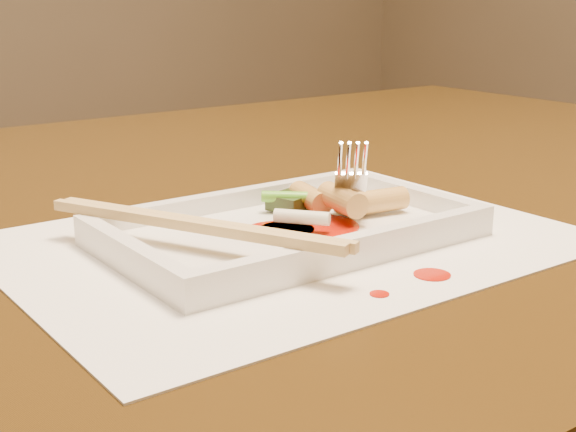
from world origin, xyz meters
TOP-DOWN VIEW (x-y plane):
  - table at (0.00, 0.00)m, footprint 1.40×0.90m
  - placemat at (-0.10, -0.17)m, footprint 0.40×0.30m
  - sauce_splatter_a at (-0.07, -0.29)m, footprint 0.02×0.02m
  - sauce_splatter_b at (-0.12, -0.29)m, footprint 0.01×0.01m
  - plate_base at (-0.10, -0.17)m, footprint 0.26×0.16m
  - plate_rim_far at (-0.10, -0.10)m, footprint 0.26×0.01m
  - plate_rim_near at (-0.10, -0.25)m, footprint 0.26×0.01m
  - plate_rim_left at (-0.22, -0.17)m, footprint 0.01×0.14m
  - plate_rim_right at (0.03, -0.17)m, footprint 0.01×0.14m
  - veg_piece at (-0.06, -0.13)m, footprint 0.04×0.04m
  - scallion_white at (-0.09, -0.19)m, footprint 0.03×0.04m
  - scallion_green at (-0.05, -0.15)m, footprint 0.07×0.06m
  - chopstick_a at (-0.18, -0.17)m, footprint 0.11×0.21m
  - chopstick_b at (-0.17, -0.17)m, footprint 0.11×0.21m
  - fork at (-0.03, -0.15)m, footprint 0.09×0.10m
  - sauce_blob_0 at (-0.11, -0.17)m, footprint 0.05×0.05m
  - sauce_blob_1 at (-0.10, -0.17)m, footprint 0.04×0.04m
  - sauce_blob_2 at (-0.08, -0.18)m, footprint 0.07×0.07m
  - rice_cake_0 at (-0.05, -0.14)m, footprint 0.03×0.05m
  - rice_cake_1 at (-0.02, -0.18)m, footprint 0.05×0.03m
  - rice_cake_2 at (-0.05, -0.18)m, footprint 0.03×0.05m
  - rice_cake_3 at (-0.03, -0.16)m, footprint 0.04×0.04m

SIDE VIEW (x-z plane):
  - table at x=0.00m, z-range 0.27..1.02m
  - placemat at x=-0.10m, z-range 0.75..0.75m
  - sauce_splatter_a at x=-0.07m, z-range 0.75..0.75m
  - sauce_splatter_b at x=-0.12m, z-range 0.75..0.75m
  - plate_base at x=-0.10m, z-range 0.75..0.76m
  - sauce_blob_0 at x=-0.11m, z-range 0.76..0.76m
  - sauce_blob_1 at x=-0.10m, z-range 0.76..0.76m
  - sauce_blob_2 at x=-0.08m, z-range 0.76..0.76m
  - plate_rim_far at x=-0.10m, z-range 0.76..0.77m
  - plate_rim_near at x=-0.10m, z-range 0.76..0.77m
  - plate_rim_left at x=-0.22m, z-range 0.76..0.77m
  - plate_rim_right at x=0.03m, z-range 0.76..0.77m
  - veg_piece at x=-0.06m, z-range 0.76..0.77m
  - rice_cake_0 at x=-0.05m, z-range 0.76..0.78m
  - rice_cake_1 at x=-0.02m, z-range 0.76..0.78m
  - rice_cake_3 at x=-0.03m, z-range 0.76..0.78m
  - scallion_white at x=-0.09m, z-range 0.77..0.78m
  - scallion_green at x=-0.05m, z-range 0.77..0.78m
  - rice_cake_2 at x=-0.05m, z-range 0.77..0.79m
  - chopstick_a at x=-0.18m, z-range 0.77..0.78m
  - chopstick_b at x=-0.17m, z-range 0.77..0.78m
  - fork at x=-0.03m, z-range 0.76..0.90m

